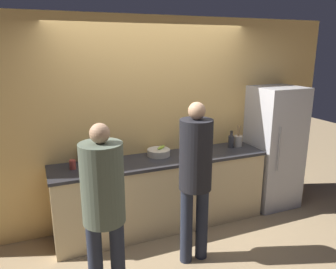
% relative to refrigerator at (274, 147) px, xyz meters
% --- Properties ---
extents(ground_plane, '(14.00, 14.00, 0.00)m').
position_rel_refrigerator_xyz_m(ground_plane, '(-1.70, -0.32, -0.86)').
color(ground_plane, '#9E8460').
extents(wall_back, '(5.20, 0.06, 2.60)m').
position_rel_refrigerator_xyz_m(wall_back, '(-1.70, 0.33, 0.44)').
color(wall_back, '#E0B266').
rests_on(wall_back, ground_plane).
extents(counter, '(2.68, 0.63, 0.91)m').
position_rel_refrigerator_xyz_m(counter, '(-1.70, 0.03, -0.40)').
color(counter, beige).
rests_on(counter, ground_plane).
extents(refrigerator, '(0.65, 0.64, 1.71)m').
position_rel_refrigerator_xyz_m(refrigerator, '(0.00, 0.00, 0.00)').
color(refrigerator, '#B7B7BC').
rests_on(refrigerator, ground_plane).
extents(person_left, '(0.36, 0.36, 1.65)m').
position_rel_refrigerator_xyz_m(person_left, '(-2.62, -1.00, 0.14)').
color(person_left, '#232838').
rests_on(person_left, ground_plane).
extents(person_center, '(0.33, 0.33, 1.72)m').
position_rel_refrigerator_xyz_m(person_center, '(-1.64, -0.77, 0.16)').
color(person_center, '#232838').
rests_on(person_center, ground_plane).
extents(fruit_bowl, '(0.29, 0.29, 0.12)m').
position_rel_refrigerator_xyz_m(fruit_bowl, '(-1.70, 0.12, 0.10)').
color(fruit_bowl, beige).
rests_on(fruit_bowl, counter).
extents(utensil_crock, '(0.11, 0.11, 0.29)m').
position_rel_refrigerator_xyz_m(utensil_crock, '(-0.55, 0.09, 0.13)').
color(utensil_crock, '#ADA393').
rests_on(utensil_crock, counter).
extents(bottle_dark, '(0.08, 0.08, 0.23)m').
position_rel_refrigerator_xyz_m(bottle_dark, '(-0.67, 0.08, 0.15)').
color(bottle_dark, '#333338').
rests_on(bottle_dark, counter).
extents(cup_red, '(0.07, 0.07, 0.10)m').
position_rel_refrigerator_xyz_m(cup_red, '(-2.75, 0.05, 0.11)').
color(cup_red, '#A33D33').
rests_on(cup_red, counter).
extents(potted_plant, '(0.13, 0.13, 0.23)m').
position_rel_refrigerator_xyz_m(potted_plant, '(-2.58, 0.24, 0.18)').
color(potted_plant, '#9E6042').
rests_on(potted_plant, counter).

